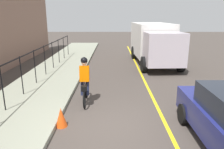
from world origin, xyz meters
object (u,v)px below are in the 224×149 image
(cyclist_lead, at_px, (85,81))
(traffic_cone_near, at_px, (83,72))
(box_truck_background, at_px, (154,42))
(traffic_cone_far, at_px, (61,117))

(cyclist_lead, distance_m, traffic_cone_near, 3.54)
(box_truck_background, height_order, traffic_cone_far, box_truck_background)
(traffic_cone_near, bearing_deg, cyclist_lead, -171.24)
(traffic_cone_near, distance_m, traffic_cone_far, 5.28)
(box_truck_background, distance_m, traffic_cone_near, 6.03)
(cyclist_lead, xyz_separation_m, traffic_cone_far, (-1.82, 0.52, -0.60))
(traffic_cone_far, bearing_deg, cyclist_lead, -15.83)
(box_truck_background, relative_size, traffic_cone_far, 11.12)
(traffic_cone_far, bearing_deg, box_truck_background, -26.12)
(cyclist_lead, distance_m, traffic_cone_far, 1.99)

